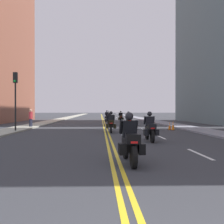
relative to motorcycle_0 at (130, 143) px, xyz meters
The scene contains 18 objects.
ground_plane 41.58m from the motorcycle_0, 90.59° to the left, with size 264.00×264.00×0.00m, color #34353A.
sidewalk_left 42.36m from the motorcycle_0, 101.00° to the left, with size 2.20×144.00×0.12m, color #A6A493.
sidewalk_right 42.20m from the motorcycle_0, 80.14° to the left, with size 2.20×144.00×0.12m, color gray.
centreline_yellow_inner 41.58m from the motorcycle_0, 90.76° to the left, with size 0.12×132.00×0.01m, color yellow.
centreline_yellow_outer 41.58m from the motorcycle_0, 90.43° to the left, with size 0.12×132.00×0.01m, color yellow.
lane_dashes_white 22.76m from the motorcycle_0, 82.81° to the left, with size 0.14×56.40×0.01m.
building_right_1 33.56m from the motorcycle_0, 57.86° to the left, with size 8.08×17.64×30.27m.
motorcycle_0 is the anchor object (origin of this frame).
motorcycle_1 5.76m from the motorcycle_0, 72.31° to the left, with size 0.76×2.13×1.60m.
motorcycle_2 10.97m from the motorcycle_0, 90.52° to the left, with size 0.77×2.15×1.60m.
motorcycle_3 15.90m from the motorcycle_0, 83.49° to the left, with size 0.76×2.14×1.57m.
motorcycle_4 21.78m from the motorcycle_0, 89.91° to the left, with size 0.76×2.22×1.61m.
motorcycle_5 27.04m from the motorcycle_0, 85.81° to the left, with size 0.76×2.26×1.62m.
motorcycle_6 31.95m from the motorcycle_0, 89.70° to the left, with size 0.77×2.14×1.68m.
traffic_cone_0 13.72m from the motorcycle_0, 67.87° to the left, with size 0.30×0.30×0.78m.
traffic_cone_1 14.10m from the motorcycle_0, 69.18° to the left, with size 0.30×0.30×0.67m.
traffic_light_near 13.94m from the motorcycle_0, 122.57° to the left, with size 0.28×0.38×4.56m.
pedestrian_1 17.91m from the motorcycle_0, 114.85° to the left, with size 0.40×0.42×1.75m.
Camera 1 is at (-0.49, -1.18, 1.65)m, focal length 39.62 mm.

